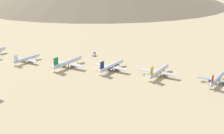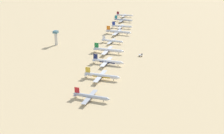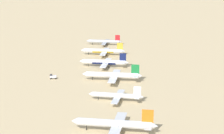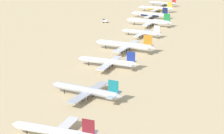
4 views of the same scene
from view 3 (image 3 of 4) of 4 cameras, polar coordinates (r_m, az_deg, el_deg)
name	(u,v)px [view 3 (image 3 of 4)]	position (r m, az deg, el deg)	size (l,w,h in m)	color
ground_plane	(111,102)	(286.48, -0.14, -4.74)	(2340.28, 2340.28, 0.00)	tan
parked_jet_0	(105,42)	(474.69, -1.02, 3.47)	(40.84, 33.17, 11.78)	#B2B7C1
parked_jet_1	(103,51)	(423.54, -1.16, 2.18)	(45.36, 36.77, 13.10)	silver
parked_jet_2	(104,62)	(377.43, -1.02, 0.66)	(45.01, 36.54, 12.98)	white
parked_jet_3	(113,75)	(333.55, 0.13, -1.12)	(48.52, 39.35, 14.01)	white
parked_jet_4	(117,96)	(287.17, 0.64, -3.90)	(38.63, 31.45, 11.14)	silver
parked_jet_5	(115,124)	(236.85, 0.45, -7.71)	(49.38, 40.13, 14.24)	silver
service_truck	(53,76)	(343.21, -8.02, -1.27)	(5.46, 3.30, 3.90)	silver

